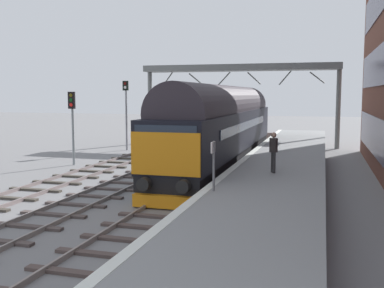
{
  "coord_description": "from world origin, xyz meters",
  "views": [
    {
      "loc": [
        5.47,
        -19.16,
        4.17
      ],
      "look_at": [
        0.2,
        -1.07,
        2.1
      ],
      "focal_mm": 42.42,
      "sensor_mm": 36.0,
      "label": 1
    }
  ],
  "objects_px": {
    "platform_number_sign": "(213,158)",
    "waiting_passenger": "(274,148)",
    "signal_post_far": "(126,108)",
    "signal_post_mid": "(72,118)",
    "diesel_locomotive": "(223,124)"
  },
  "relations": [
    {
      "from": "waiting_passenger",
      "to": "platform_number_sign",
      "type": "bearing_deg",
      "value": 136.65
    },
    {
      "from": "signal_post_far",
      "to": "waiting_passenger",
      "type": "height_order",
      "value": "signal_post_far"
    },
    {
      "from": "waiting_passenger",
      "to": "signal_post_far",
      "type": "bearing_deg",
      "value": 20.85
    },
    {
      "from": "diesel_locomotive",
      "to": "signal_post_mid",
      "type": "height_order",
      "value": "diesel_locomotive"
    },
    {
      "from": "signal_post_far",
      "to": "platform_number_sign",
      "type": "distance_m",
      "value": 19.99
    },
    {
      "from": "platform_number_sign",
      "to": "waiting_passenger",
      "type": "relative_size",
      "value": 0.99
    },
    {
      "from": "signal_post_far",
      "to": "platform_number_sign",
      "type": "height_order",
      "value": "signal_post_far"
    },
    {
      "from": "signal_post_far",
      "to": "signal_post_mid",
      "type": "bearing_deg",
      "value": -90.0
    },
    {
      "from": "platform_number_sign",
      "to": "waiting_passenger",
      "type": "distance_m",
      "value": 4.36
    },
    {
      "from": "diesel_locomotive",
      "to": "signal_post_far",
      "type": "relative_size",
      "value": 3.85
    },
    {
      "from": "signal_post_mid",
      "to": "platform_number_sign",
      "type": "bearing_deg",
      "value": -40.81
    },
    {
      "from": "platform_number_sign",
      "to": "waiting_passenger",
      "type": "xyz_separation_m",
      "value": [
        1.51,
        4.09,
        -0.11
      ]
    },
    {
      "from": "signal_post_mid",
      "to": "signal_post_far",
      "type": "relative_size",
      "value": 0.84
    },
    {
      "from": "signal_post_mid",
      "to": "waiting_passenger",
      "type": "relative_size",
      "value": 2.63
    },
    {
      "from": "signal_post_mid",
      "to": "signal_post_far",
      "type": "xyz_separation_m",
      "value": [
        0.0,
        7.54,
        0.38
      ]
    }
  ]
}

